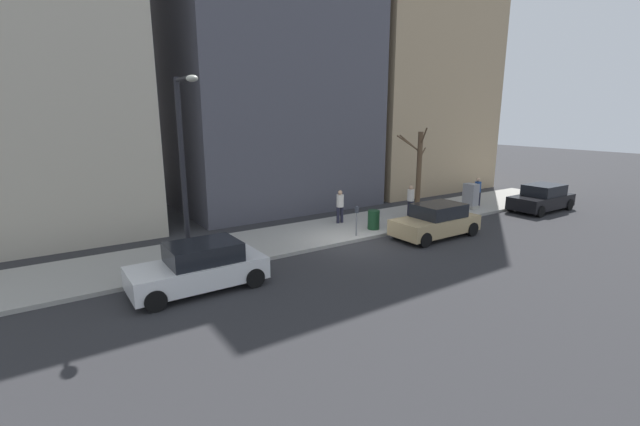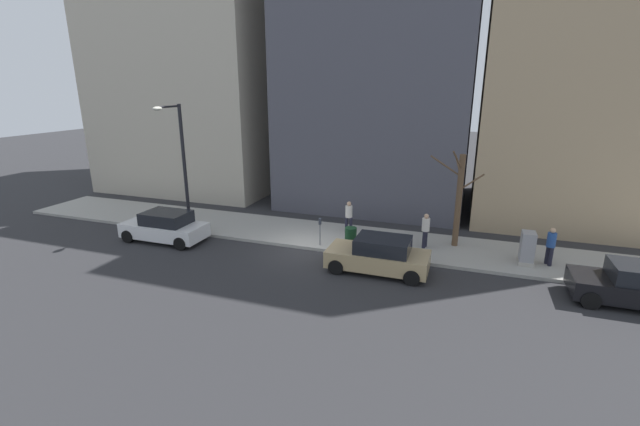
% 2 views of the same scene
% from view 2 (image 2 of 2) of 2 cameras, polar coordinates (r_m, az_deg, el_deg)
% --- Properties ---
extents(ground_plane, '(120.00, 120.00, 0.00)m').
position_cam_2_polar(ground_plane, '(20.47, -1.76, -4.94)').
color(ground_plane, '#2B2B2D').
extents(sidewalk, '(4.00, 36.00, 0.15)m').
position_cam_2_polar(sidewalk, '(22.20, 0.11, -2.97)').
color(sidewalk, '#9E9B93').
rests_on(sidewalk, ground).
extents(parked_car_black, '(1.95, 4.21, 1.52)m').
position_cam_2_polar(parked_car_black, '(19.01, 36.76, -7.80)').
color(parked_car_black, black).
rests_on(parked_car_black, ground).
extents(parked_car_tan, '(1.93, 4.21, 1.52)m').
position_cam_2_polar(parked_car_tan, '(18.07, 7.87, -5.60)').
color(parked_car_tan, tan).
rests_on(parked_car_tan, ground).
extents(parked_car_white, '(1.95, 4.21, 1.52)m').
position_cam_2_polar(parked_car_white, '(22.79, -19.96, -1.73)').
color(parked_car_white, white).
rests_on(parked_car_white, ground).
extents(parking_meter, '(0.14, 0.10, 1.35)m').
position_cam_2_polar(parking_meter, '(20.36, -0.00, -2.12)').
color(parking_meter, slate).
rests_on(parking_meter, sidewalk).
extents(utility_box, '(0.83, 0.61, 1.43)m').
position_cam_2_polar(utility_box, '(20.33, 25.89, -4.28)').
color(utility_box, '#A8A399').
rests_on(utility_box, sidewalk).
extents(streetlamp, '(1.97, 0.32, 6.50)m').
position_cam_2_polar(streetlamp, '(23.04, -18.12, 7.06)').
color(streetlamp, black).
rests_on(streetlamp, sidewalk).
extents(bare_tree, '(2.07, 2.49, 4.64)m').
position_cam_2_polar(bare_tree, '(20.96, 17.98, 1.91)').
color(bare_tree, brown).
rests_on(bare_tree, sidewalk).
extents(trash_bin, '(0.56, 0.56, 0.90)m').
position_cam_2_polar(trash_bin, '(20.50, 4.11, -3.15)').
color(trash_bin, '#14381E').
rests_on(trash_bin, sidewalk).
extents(pedestrian_near_meter, '(0.38, 0.36, 1.66)m').
position_cam_2_polar(pedestrian_near_meter, '(20.59, 28.42, -3.67)').
color(pedestrian_near_meter, '#1E1E2D').
rests_on(pedestrian_near_meter, sidewalk).
extents(pedestrian_midblock, '(0.39, 0.36, 1.66)m').
position_cam_2_polar(pedestrian_midblock, '(20.66, 13.90, -2.02)').
color(pedestrian_midblock, '#1E1E2D').
rests_on(pedestrian_midblock, sidewalk).
extents(pedestrian_far_corner, '(0.36, 0.40, 1.66)m').
position_cam_2_polar(pedestrian_far_corner, '(22.19, 3.87, -0.27)').
color(pedestrian_far_corner, '#1E1E2D').
rests_on(pedestrian_far_corner, sidewalk).
extents(office_block_center, '(11.26, 11.26, 19.73)m').
position_cam_2_polar(office_block_center, '(29.53, 8.63, 21.01)').
color(office_block_center, '#4C4C56').
rests_on(office_block_center, ground).
extents(office_tower_right, '(12.61, 12.61, 19.17)m').
position_cam_2_polar(office_tower_right, '(35.53, -14.96, 19.44)').
color(office_tower_right, '#BCB29E').
rests_on(office_tower_right, ground).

